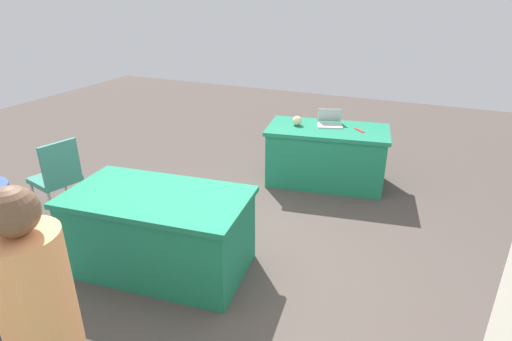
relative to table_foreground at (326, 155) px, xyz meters
The scene contains 8 objects.
ground_plane 2.25m from the table_foreground, 81.91° to the left, with size 14.40×14.40×0.00m, color #4C423D.
table_foreground is the anchor object (origin of this frame).
table_mid_left 2.64m from the table_foreground, 70.04° to the left, with size 1.72×1.06×0.77m.
chair_near_front 3.30m from the table_foreground, 40.86° to the left, with size 0.53×0.53×0.95m.
person_presenter 4.20m from the table_foreground, 85.60° to the left, with size 0.47×0.47×1.70m.
laptop_silver 0.44m from the table_foreground, 83.97° to the right, with size 0.39×0.38×0.21m.
yarn_ball 0.61m from the table_foreground, ahead, with size 0.12×0.12×0.12m, color beige.
scissors_red 0.56m from the table_foreground, behind, with size 0.18×0.04×0.01m, color red.
Camera 1 is at (-1.53, 2.94, 2.44)m, focal length 29.22 mm.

